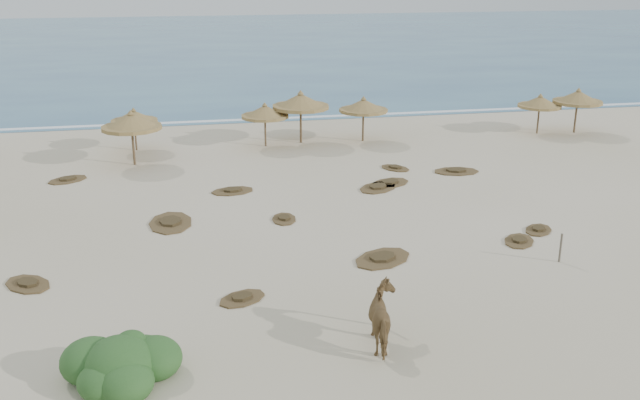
# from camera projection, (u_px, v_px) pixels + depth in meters

# --- Properties ---
(ground) EXTENTS (160.00, 160.00, 0.00)m
(ground) POSITION_uv_depth(u_px,v_px,m) (326.00, 271.00, 25.60)
(ground) COLOR beige
(ground) RESTS_ON ground
(ocean) EXTENTS (200.00, 100.00, 0.01)m
(ocean) POSITION_uv_depth(u_px,v_px,m) (214.00, 43.00, 95.32)
(ocean) COLOR #2A547F
(ocean) RESTS_ON ground
(foam_line) EXTENTS (70.00, 0.60, 0.01)m
(foam_line) POSITION_uv_depth(u_px,v_px,m) (251.00, 120.00, 49.77)
(foam_line) COLOR white
(foam_line) RESTS_ON ground
(palapa_1) EXTENTS (3.53, 3.53, 3.03)m
(palapa_1) POSITION_uv_depth(u_px,v_px,m) (131.00, 122.00, 38.12)
(palapa_1) COLOR brown
(palapa_1) RESTS_ON ground
(palapa_2) EXTENTS (2.90, 2.90, 2.53)m
(palapa_2) POSITION_uv_depth(u_px,v_px,m) (134.00, 117.00, 41.23)
(palapa_2) COLOR brown
(palapa_2) RESTS_ON ground
(palapa_3) EXTENTS (3.66, 3.66, 2.65)m
(palapa_3) POSITION_uv_depth(u_px,v_px,m) (265.00, 112.00, 42.10)
(palapa_3) COLOR brown
(palapa_3) RESTS_ON ground
(palapa_4) EXTENTS (3.91, 3.91, 3.23)m
(palapa_4) POSITION_uv_depth(u_px,v_px,m) (301.00, 102.00, 42.78)
(palapa_4) COLOR brown
(palapa_4) RESTS_ON ground
(palapa_5) EXTENTS (3.91, 3.91, 2.79)m
(palapa_5) POSITION_uv_depth(u_px,v_px,m) (363.00, 106.00, 43.31)
(palapa_5) COLOR brown
(palapa_5) RESTS_ON ground
(palapa_6) EXTENTS (3.61, 3.61, 2.59)m
(palapa_6) POSITION_uv_depth(u_px,v_px,m) (540.00, 102.00, 45.26)
(palapa_6) COLOR brown
(palapa_6) RESTS_ON ground
(palapa_7) EXTENTS (3.16, 3.16, 2.92)m
(palapa_7) POSITION_uv_depth(u_px,v_px,m) (578.00, 98.00, 45.38)
(palapa_7) COLOR brown
(palapa_7) RESTS_ON ground
(horse) EXTENTS (1.14, 2.16, 1.75)m
(horse) POSITION_uv_depth(u_px,v_px,m) (385.00, 318.00, 20.37)
(horse) COLOR olive
(horse) RESTS_ON ground
(fence_post_near) EXTENTS (0.11, 0.11, 1.13)m
(fence_post_near) POSITION_uv_depth(u_px,v_px,m) (381.00, 309.00, 21.58)
(fence_post_near) COLOR brown
(fence_post_near) RESTS_ON ground
(fence_post_far) EXTENTS (0.09, 0.09, 1.11)m
(fence_post_far) POSITION_uv_depth(u_px,v_px,m) (561.00, 248.00, 26.19)
(fence_post_far) COLOR brown
(fence_post_far) RESTS_ON ground
(bush) EXTENTS (3.21, 2.83, 1.44)m
(bush) POSITION_uv_depth(u_px,v_px,m) (121.00, 365.00, 18.78)
(bush) COLOR #36622A
(bush) RESTS_ON ground
(scrub_0) EXTENTS (2.21, 2.29, 0.16)m
(scrub_0) POSITION_uv_depth(u_px,v_px,m) (28.00, 284.00, 24.46)
(scrub_0) COLOR brown
(scrub_0) RESTS_ON ground
(scrub_1) EXTENTS (1.89, 2.84, 0.16)m
(scrub_1) POSITION_uv_depth(u_px,v_px,m) (171.00, 222.00, 30.18)
(scrub_1) COLOR brown
(scrub_1) RESTS_ON ground
(scrub_2) EXTENTS (1.21, 1.70, 0.16)m
(scrub_2) POSITION_uv_depth(u_px,v_px,m) (284.00, 219.00, 30.61)
(scrub_2) COLOR brown
(scrub_2) RESTS_ON ground
(scrub_3) EXTENTS (2.70, 2.62, 0.16)m
(scrub_3) POSITION_uv_depth(u_px,v_px,m) (378.00, 187.00, 34.83)
(scrub_3) COLOR brown
(scrub_3) RESTS_ON ground
(scrub_4) EXTENTS (1.79, 1.84, 0.16)m
(scrub_4) POSITION_uv_depth(u_px,v_px,m) (538.00, 230.00, 29.37)
(scrub_4) COLOR brown
(scrub_4) RESTS_ON ground
(scrub_5) EXTENTS (2.52, 1.75, 0.16)m
(scrub_5) POSITION_uv_depth(u_px,v_px,m) (456.00, 171.00, 37.52)
(scrub_5) COLOR brown
(scrub_5) RESTS_ON ground
(scrub_6) EXTENTS (2.41, 2.23, 0.16)m
(scrub_6) POSITION_uv_depth(u_px,v_px,m) (68.00, 179.00, 36.07)
(scrub_6) COLOR brown
(scrub_6) RESTS_ON ground
(scrub_7) EXTENTS (2.59, 2.30, 0.16)m
(scrub_7) POSITION_uv_depth(u_px,v_px,m) (390.00, 183.00, 35.57)
(scrub_7) COLOR brown
(scrub_7) RESTS_ON ground
(scrub_9) EXTENTS (3.01, 2.78, 0.16)m
(scrub_9) POSITION_uv_depth(u_px,v_px,m) (383.00, 258.00, 26.57)
(scrub_9) COLOR brown
(scrub_9) RESTS_ON ground
(scrub_10) EXTENTS (1.88, 2.03, 0.16)m
(scrub_10) POSITION_uv_depth(u_px,v_px,m) (395.00, 168.00, 38.09)
(scrub_10) COLOR brown
(scrub_10) RESTS_ON ground
(scrub_11) EXTENTS (2.02, 1.83, 0.16)m
(scrub_11) POSITION_uv_depth(u_px,v_px,m) (242.00, 298.00, 23.43)
(scrub_11) COLOR brown
(scrub_11) RESTS_ON ground
(scrub_12) EXTENTS (1.91, 2.07, 0.16)m
(scrub_12) POSITION_uv_depth(u_px,v_px,m) (519.00, 241.00, 28.21)
(scrub_12) COLOR brown
(scrub_12) RESTS_ON ground
(scrub_13) EXTENTS (2.29, 1.73, 0.16)m
(scrub_13) POSITION_uv_depth(u_px,v_px,m) (233.00, 191.00, 34.32)
(scrub_13) COLOR brown
(scrub_13) RESTS_ON ground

